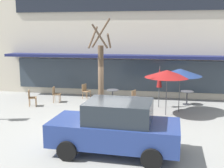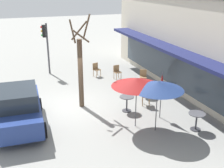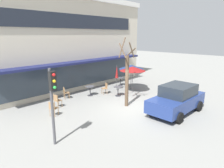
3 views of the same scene
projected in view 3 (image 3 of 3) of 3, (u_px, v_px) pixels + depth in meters
ground_plane at (133, 108)px, 13.25m from camera, size 80.00×80.00×0.00m
building_facade at (50, 43)px, 18.88m from camera, size 16.84×9.10×7.98m
cafe_table_near_wall at (120, 80)px, 18.91m from camera, size 0.70×0.70×0.76m
cafe_table_streetside at (90, 89)px, 15.75m from camera, size 0.70×0.70×0.76m
cafe_table_by_tree at (118, 90)px, 15.66m from camera, size 0.70×0.70×0.76m
patio_umbrella_green_folded at (131, 67)px, 17.10m from camera, size 2.10×2.10×2.20m
patio_umbrella_cream_folded at (117, 72)px, 16.99m from camera, size 0.28×0.28×2.20m
patio_umbrella_corner_open at (133, 69)px, 16.23m from camera, size 2.10×2.10×2.20m
cafe_chair_0 at (57, 100)px, 13.17m from camera, size 0.45×0.45×0.89m
cafe_chair_1 at (53, 108)px, 11.76m from camera, size 0.51×0.51×0.89m
cafe_chair_2 at (65, 92)px, 14.97m from camera, size 0.52×0.52×0.89m
cafe_chair_3 at (105, 88)px, 16.23m from camera, size 0.53×0.53×0.89m
parked_sedan at (177, 99)px, 12.22m from camera, size 4.27×2.14×1.76m
street_tree at (127, 77)px, 13.13m from camera, size 0.92×0.89×4.56m
traffic_light_pole at (53, 95)px, 8.24m from camera, size 0.26×0.44×3.40m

